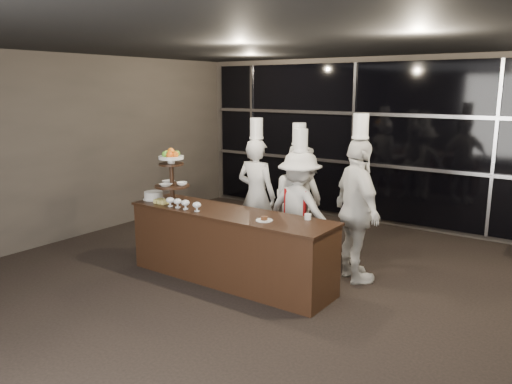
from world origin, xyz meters
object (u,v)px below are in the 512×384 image
Objects in this scene: chef_c at (300,209)px; chef_d at (357,210)px; buffet_counter at (230,246)px; chef_b at (298,201)px; chef_a at (256,194)px; display_stand at (172,172)px; layer_cake at (154,196)px.

chef_c is 0.89× the size of chef_d.
buffet_counter is 1.43× the size of chef_b.
chef_a is 1.76m from chef_d.
chef_b is at bearing 45.13° from display_stand.
chef_d is at bearing 20.74° from layer_cake.
chef_a is 1.05× the size of chef_c.
chef_b is (1.26, 1.26, -0.49)m from display_stand.
chef_b reaches higher than chef_c.
chef_c reaches higher than layer_cake.
layer_cake is (-0.32, -0.05, -0.37)m from display_stand.
buffet_counter is 1.14m from chef_c.
chef_a is at bearing 171.97° from chef_d.
buffet_counter is 9.47× the size of layer_cake.
chef_b is at bearing 163.36° from chef_d.
buffet_counter is at bearing -114.42° from chef_c.
chef_a is (0.57, 1.20, -0.45)m from display_stand.
layer_cake is 0.15× the size of chef_b.
chef_a is at bearing 64.46° from display_stand.
chef_a reaches higher than chef_c.
layer_cake reaches higher than buffet_counter.
layer_cake is 0.14× the size of chef_d.
layer_cake is 0.15× the size of chef_a.
display_stand is at bearing -145.73° from chef_c.
display_stand is 0.38× the size of chef_b.
chef_a is (-0.43, 1.19, 0.43)m from buffet_counter.
display_stand is at bearing -115.54° from chef_a.
display_stand is (-1.00, -0.00, 0.87)m from buffet_counter.
chef_d is (1.06, -0.32, 0.09)m from chef_b.
chef_d is at bearing -8.03° from chef_a.
display_stand is 2.53m from chef_d.
chef_a reaches higher than chef_b.
buffet_counter is 1.69m from chef_d.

